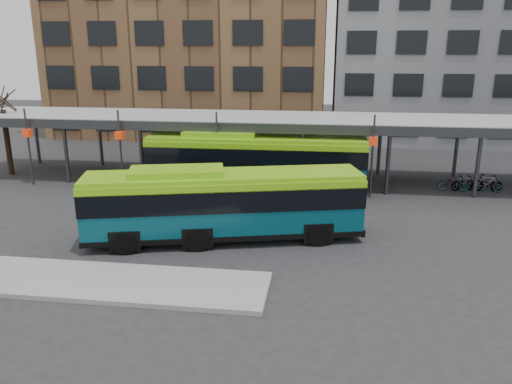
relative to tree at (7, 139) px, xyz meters
name	(u,v)px	position (x,y,z in m)	size (l,w,h in m)	color
ground	(240,258)	(18.00, -12.00, -2.43)	(120.00, 120.00, 0.00)	#28282B
boarding_island	(79,280)	(12.50, -15.00, -2.34)	(14.00, 3.00, 0.18)	gray
canopy	(272,121)	(17.94, 0.87, 1.47)	(40.00, 6.53, 4.80)	#999B9E
tree	(7,139)	(0.00, 0.00, 0.00)	(1.64, 1.64, 5.60)	black
building_brick	(194,20)	(8.00, 20.00, 8.57)	(26.00, 14.00, 22.00)	brown
building_grey	(467,30)	(34.00, 20.00, 7.57)	(24.00, 14.00, 20.00)	slate
bus_front	(223,203)	(16.91, -9.98, -0.69)	(12.44, 5.56, 3.36)	#074553
bus_rear	(255,160)	(17.17, -1.65, -0.56)	(13.05, 3.02, 3.59)	#074553
bike_rack	(472,183)	(30.24, -0.09, -1.95)	(3.85, 1.00, 1.07)	slate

